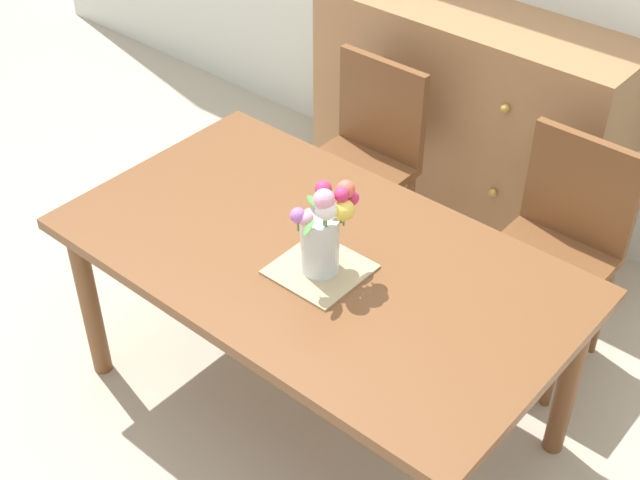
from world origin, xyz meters
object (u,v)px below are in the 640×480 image
at_px(chair_left, 364,153).
at_px(flower_vase, 324,230).
at_px(dining_table, 317,273).
at_px(dresser, 466,122).
at_px(chair_right, 559,240).

bearing_deg(chair_left, flower_vase, 120.97).
distance_m(dining_table, dresser, 1.37).
height_order(chair_right, dresser, dresser).
xyz_separation_m(chair_left, chair_right, (0.90, 0.00, 0.00)).
bearing_deg(chair_right, chair_left, 0.00).
relative_size(chair_left, dresser, 0.64).
bearing_deg(dresser, chair_right, -35.02).
distance_m(dresser, flower_vase, 1.48).
height_order(dining_table, flower_vase, flower_vase).
bearing_deg(flower_vase, chair_left, 120.97).
bearing_deg(dining_table, flower_vase, -37.12).
relative_size(chair_right, dresser, 0.64).
height_order(dresser, flower_vase, flower_vase).
xyz_separation_m(dresser, flower_vase, (0.36, -1.39, 0.39)).
bearing_deg(flower_vase, dining_table, 142.88).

